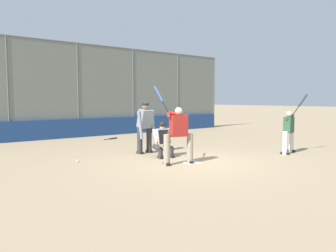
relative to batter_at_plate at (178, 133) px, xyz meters
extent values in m
plane|color=tan|center=(-0.48, 0.08, -0.91)|extent=(160.00, 160.00, 0.00)
cube|color=white|center=(-0.48, 0.08, -0.91)|extent=(0.43, 0.43, 0.01)
cylinder|color=#515651|center=(-10.13, -8.45, 1.44)|extent=(0.08, 0.08, 4.70)
cylinder|color=#515651|center=(-6.91, -8.45, 1.44)|extent=(0.08, 0.08, 4.70)
cylinder|color=#515651|center=(-3.69, -8.45, 1.44)|extent=(0.08, 0.08, 4.70)
cylinder|color=#515651|center=(-0.48, -8.45, 1.44)|extent=(0.08, 0.08, 4.70)
cylinder|color=#515651|center=(2.74, -8.45, 1.44)|extent=(0.08, 0.08, 4.70)
cube|color=slate|center=(-0.48, -8.45, 1.44)|extent=(19.31, 0.01, 4.70)
cylinder|color=#515651|center=(-0.48, -8.45, 3.76)|extent=(19.31, 0.06, 0.06)
cube|color=navy|center=(-0.48, -8.35, -0.45)|extent=(18.93, 0.18, 0.93)
cube|color=slate|center=(-1.66, -10.48, -0.85)|extent=(13.52, 1.95, 0.12)
cube|color=slate|center=(-1.66, -9.93, -0.69)|extent=(13.52, 0.55, 0.44)
cube|color=#B7BABC|center=(-1.66, -9.93, -0.43)|extent=(13.52, 0.24, 0.08)
cube|color=slate|center=(-1.66, -10.48, -0.53)|extent=(13.52, 0.55, 0.76)
cube|color=#B7BABC|center=(-1.66, -10.48, -0.11)|extent=(13.52, 0.24, 0.08)
cube|color=slate|center=(-1.66, -11.03, -0.37)|extent=(13.52, 0.55, 1.08)
cube|color=#B7BABC|center=(-1.66, -11.03, 0.21)|extent=(13.52, 0.24, 0.08)
cylinder|color=gray|center=(-0.37, 0.10, -0.46)|extent=(0.19, 0.19, 0.90)
cube|color=black|center=(-0.37, 0.10, -0.87)|extent=(0.18, 0.30, 0.08)
cylinder|color=gray|center=(0.35, -0.08, -0.46)|extent=(0.19, 0.19, 0.90)
cube|color=black|center=(0.35, -0.08, -0.87)|extent=(0.18, 0.30, 0.08)
cube|color=maroon|center=(-0.01, 0.01, 0.22)|extent=(0.54, 0.39, 0.62)
sphere|color=tan|center=(-0.01, 0.01, 0.64)|extent=(0.23, 0.23, 0.23)
cylinder|color=maroon|center=(-0.01, -0.02, 0.54)|extent=(0.62, 0.30, 0.23)
cylinder|color=maroon|center=(0.27, -0.09, 0.54)|extent=(0.12, 0.16, 0.17)
sphere|color=black|center=(0.27, -0.12, 0.60)|extent=(0.04, 0.04, 0.04)
cylinder|color=black|center=(0.31, -0.21, 0.76)|extent=(0.10, 0.22, 0.33)
cylinder|color=#334789|center=(0.39, -0.44, 1.14)|extent=(0.17, 0.34, 0.48)
cylinder|color=#333333|center=(-0.54, -1.00, -0.76)|extent=(0.15, 0.15, 0.30)
cylinder|color=#333333|center=(-0.57, -1.20, -0.59)|extent=(0.24, 0.48, 0.23)
cube|color=black|center=(-0.54, -1.00, -0.87)|extent=(0.14, 0.27, 0.08)
cylinder|color=#333333|center=(-0.14, -1.06, -0.76)|extent=(0.15, 0.15, 0.30)
cylinder|color=#333333|center=(-0.17, -1.25, -0.59)|extent=(0.24, 0.48, 0.23)
cube|color=black|center=(-0.14, -1.06, -0.87)|extent=(0.14, 0.27, 0.08)
cube|color=#B7B7BC|center=(-0.37, -1.27, -0.23)|extent=(0.48, 0.41, 0.55)
cube|color=black|center=(-0.35, -1.12, -0.23)|extent=(0.41, 0.19, 0.45)
sphere|color=beige|center=(-0.37, -1.27, 0.12)|extent=(0.20, 0.20, 0.20)
sphere|color=black|center=(-0.37, -1.27, 0.15)|extent=(0.23, 0.23, 0.23)
cylinder|color=#B7B7BC|center=(-0.50, -1.01, -0.06)|extent=(0.35, 0.50, 0.16)
ellipsoid|color=#56331E|center=(-0.37, -0.78, -0.09)|extent=(0.31, 0.14, 0.24)
cylinder|color=beige|center=(-0.11, -1.31, -0.20)|extent=(0.13, 0.32, 0.44)
cylinder|color=#333333|center=(-0.54, -2.29, -0.46)|extent=(0.19, 0.19, 0.91)
cube|color=black|center=(-0.54, -2.29, -0.87)|extent=(0.13, 0.29, 0.08)
cylinder|color=#333333|center=(-0.13, -2.26, -0.46)|extent=(0.19, 0.19, 0.91)
cube|color=black|center=(-0.13, -2.26, -0.87)|extent=(0.13, 0.29, 0.08)
cube|color=gray|center=(-0.34, -2.21, 0.31)|extent=(0.52, 0.47, 0.69)
sphere|color=#936B4C|center=(-0.34, -2.21, 0.75)|extent=(0.23, 0.23, 0.23)
cylinder|color=black|center=(-0.34, -2.21, 0.81)|extent=(0.24, 0.24, 0.08)
cylinder|color=gray|center=(-0.63, -2.17, 0.10)|extent=(0.14, 0.25, 0.96)
cylinder|color=gray|center=(-0.06, -2.12, 0.10)|extent=(0.17, 0.26, 0.96)
cylinder|color=silver|center=(-3.98, 0.95, -0.51)|extent=(0.17, 0.17, 0.80)
cube|color=black|center=(-3.98, 0.95, -0.87)|extent=(0.17, 0.30, 0.08)
cylinder|color=silver|center=(-4.63, 0.79, -0.51)|extent=(0.17, 0.17, 0.80)
cube|color=black|center=(-4.63, 0.79, -0.87)|extent=(0.17, 0.30, 0.08)
cube|color=#2D5138|center=(-4.31, 0.87, 0.10)|extent=(0.48, 0.35, 0.55)
sphere|color=beige|center=(-4.31, 0.87, 0.48)|extent=(0.20, 0.20, 0.20)
cylinder|color=#2D5138|center=(-4.32, 0.89, 0.39)|extent=(0.57, 0.18, 0.21)
cylinder|color=#2D5138|center=(-4.57, 0.83, 0.39)|extent=(0.15, 0.17, 0.15)
sphere|color=black|center=(-4.59, 0.85, 0.44)|extent=(0.04, 0.04, 0.04)
cylinder|color=black|center=(-4.66, 0.91, 0.59)|extent=(0.18, 0.17, 0.32)
cylinder|color=#28282D|center=(-4.83, 1.07, 0.95)|extent=(0.28, 0.27, 0.45)
sphere|color=black|center=(-0.86, -6.42, -0.88)|extent=(0.04, 0.04, 0.04)
cylinder|color=black|center=(-1.03, -6.48, -0.88)|extent=(0.35, 0.15, 0.03)
cylinder|color=#28282D|center=(-1.43, -6.62, -0.88)|extent=(0.49, 0.23, 0.07)
sphere|color=white|center=(2.21, -2.12, -0.88)|extent=(0.07, 0.07, 0.07)
camera|label=1|loc=(6.03, 7.30, 0.99)|focal=35.00mm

